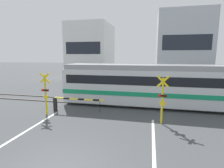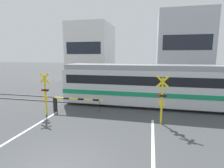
# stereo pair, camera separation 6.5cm
# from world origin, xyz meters

# --- Properties ---
(rail_track_near) EXTENTS (50.00, 0.10, 0.08)m
(rail_track_near) POSITION_xyz_m (0.00, 8.14, 0.04)
(rail_track_near) COLOR #5B564C
(rail_track_near) RESTS_ON ground_plane
(rail_track_far) EXTENTS (50.00, 0.10, 0.08)m
(rail_track_far) POSITION_xyz_m (0.00, 9.57, 0.04)
(rail_track_far) COLOR #5B564C
(rail_track_far) RESTS_ON ground_plane
(commuter_train) EXTENTS (16.50, 2.76, 3.16)m
(commuter_train) POSITION_xyz_m (4.59, 8.86, 1.69)
(commuter_train) COLOR silver
(commuter_train) RESTS_ON ground_plane
(crossing_barrier_near) EXTENTS (3.62, 0.20, 1.01)m
(crossing_barrier_near) POSITION_xyz_m (-2.49, 5.99, 0.73)
(crossing_barrier_near) COLOR black
(crossing_barrier_near) RESTS_ON ground_plane
(crossing_barrier_far) EXTENTS (3.62, 0.20, 1.01)m
(crossing_barrier_far) POSITION_xyz_m (2.49, 11.94, 0.73)
(crossing_barrier_far) COLOR black
(crossing_barrier_far) RESTS_ON ground_plane
(crossing_signal_left) EXTENTS (0.68, 0.15, 2.77)m
(crossing_signal_left) POSITION_xyz_m (-3.65, 5.23, 1.52)
(crossing_signal_left) COLOR yellow
(crossing_signal_left) RESTS_ON ground_plane
(crossing_signal_right) EXTENTS (0.68, 0.15, 2.77)m
(crossing_signal_right) POSITION_xyz_m (3.65, 5.23, 1.52)
(crossing_signal_right) COLOR yellow
(crossing_signal_right) RESTS_ON ground_plane
(pedestrian) EXTENTS (0.38, 0.23, 1.73)m
(pedestrian) POSITION_xyz_m (-0.24, 14.38, 1.00)
(pedestrian) COLOR #33384C
(pedestrian) RESTS_ON ground_plane
(building_left_of_street) EXTENTS (6.50, 7.85, 8.98)m
(building_left_of_street) POSITION_xyz_m (-7.05, 24.34, 4.49)
(building_left_of_street) COLOR white
(building_left_of_street) RESTS_ON ground_plane
(building_right_of_street) EXTENTS (7.35, 7.85, 10.06)m
(building_right_of_street) POSITION_xyz_m (7.48, 24.34, 5.03)
(building_right_of_street) COLOR #B2B7BC
(building_right_of_street) RESTS_ON ground_plane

